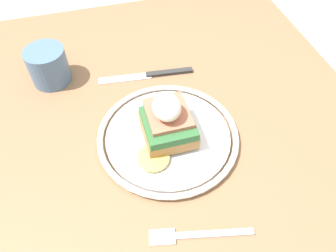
# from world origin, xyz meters

# --- Properties ---
(dining_table) EXTENTS (0.88, 0.67, 0.76)m
(dining_table) POSITION_xyz_m (0.00, 0.00, 0.61)
(dining_table) COLOR #846042
(dining_table) RESTS_ON ground_plane
(plate) EXTENTS (0.24, 0.24, 0.02)m
(plate) POSITION_xyz_m (-0.01, 0.04, 0.76)
(plate) COLOR silver
(plate) RESTS_ON dining_table
(sandwich) EXTENTS (0.11, 0.10, 0.08)m
(sandwich) POSITION_xyz_m (-0.01, 0.04, 0.80)
(sandwich) COLOR #9E703D
(sandwich) RESTS_ON plate
(fork) EXTENTS (0.05, 0.15, 0.00)m
(fork) POSITION_xyz_m (-0.18, 0.05, 0.76)
(fork) COLOR silver
(fork) RESTS_ON dining_table
(knife) EXTENTS (0.03, 0.19, 0.01)m
(knife) POSITION_xyz_m (0.15, 0.03, 0.76)
(knife) COLOR #2D2D2D
(knife) RESTS_ON dining_table
(cup) EXTENTS (0.08, 0.08, 0.07)m
(cup) POSITION_xyz_m (0.20, 0.22, 0.79)
(cup) COLOR slate
(cup) RESTS_ON dining_table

